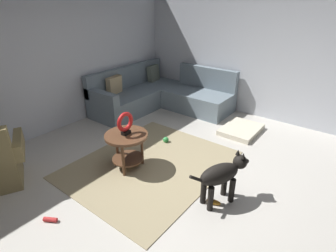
% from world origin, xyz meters
% --- Properties ---
extents(ground_plane, '(6.00, 6.00, 0.10)m').
position_xyz_m(ground_plane, '(0.00, 0.00, -0.05)').
color(ground_plane, beige).
extents(wall_back, '(6.00, 0.12, 2.70)m').
position_xyz_m(wall_back, '(0.00, 2.94, 1.35)').
color(wall_back, silver).
rests_on(wall_back, ground_plane).
extents(wall_right, '(0.12, 6.00, 2.70)m').
position_xyz_m(wall_right, '(2.94, 0.00, 1.35)').
color(wall_right, silver).
rests_on(wall_right, ground_plane).
extents(area_rug, '(2.30, 1.90, 0.01)m').
position_xyz_m(area_rug, '(0.15, 0.70, 0.01)').
color(area_rug, tan).
rests_on(area_rug, ground_plane).
extents(sectional_couch, '(2.20, 2.25, 0.88)m').
position_xyz_m(sectional_couch, '(1.99, 2.02, 0.29)').
color(sectional_couch, slate).
rests_on(sectional_couch, ground_plane).
extents(side_table, '(0.60, 0.60, 0.54)m').
position_xyz_m(side_table, '(-0.09, 0.91, 0.42)').
color(side_table, brown).
rests_on(side_table, ground_plane).
extents(torus_sculpture, '(0.28, 0.08, 0.33)m').
position_xyz_m(torus_sculpture, '(-0.09, 0.91, 0.71)').
color(torus_sculpture, black).
rests_on(torus_sculpture, side_table).
extents(dog_bed_mat, '(0.80, 0.60, 0.09)m').
position_xyz_m(dog_bed_mat, '(1.98, 0.08, 0.04)').
color(dog_bed_mat, beige).
rests_on(dog_bed_mat, ground_plane).
extents(dog, '(0.79, 0.42, 0.63)m').
position_xyz_m(dog, '(0.08, -0.48, 0.38)').
color(dog, black).
rests_on(dog, ground_plane).
extents(dog_toy_ball, '(0.10, 0.10, 0.10)m').
position_xyz_m(dog_toy_ball, '(0.82, 0.93, 0.05)').
color(dog_toy_ball, green).
rests_on(dog_toy_ball, ground_plane).
extents(dog_toy_rope, '(0.12, 0.16, 0.05)m').
position_xyz_m(dog_toy_rope, '(-1.36, 0.84, 0.03)').
color(dog_toy_rope, red).
rests_on(dog_toy_rope, ground_plane).
extents(dog_toy_bone, '(0.10, 0.19, 0.06)m').
position_xyz_m(dog_toy_bone, '(-0.02, -0.45, 0.03)').
color(dog_toy_bone, orange).
rests_on(dog_toy_bone, ground_plane).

